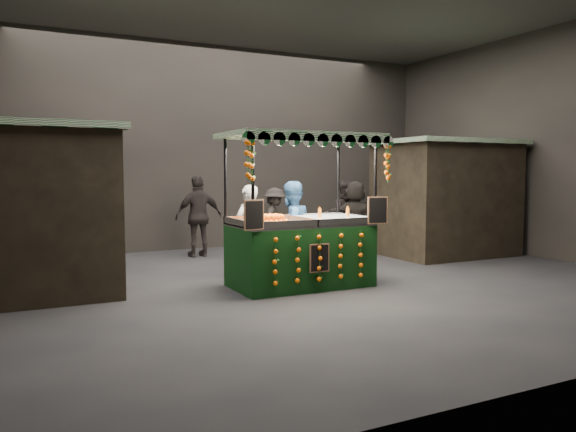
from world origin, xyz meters
name	(u,v)px	position (x,y,z in m)	size (l,w,h in m)	color
ground	(306,283)	(0.00, 0.00, 0.00)	(12.00, 12.00, 0.00)	black
market_hall	(307,81)	(0.00, 0.00, 3.38)	(12.10, 10.10, 5.05)	black
neighbour_stall_left	(16,211)	(-4.40, 1.00, 1.31)	(3.00, 2.20, 2.60)	black
neighbour_stall_right	(445,197)	(4.40, 1.50, 1.31)	(3.00, 2.20, 2.60)	black
juice_stall	(302,240)	(-0.21, -0.22, 0.78)	(2.59, 1.52, 2.51)	black
vendor_grey	(248,231)	(-0.70, 0.90, 0.83)	(0.72, 0.61, 1.66)	gray
vendor_blue	(291,229)	(0.02, 0.62, 0.86)	(0.99, 0.86, 1.72)	navy
shopper_0	(22,224)	(-4.29, 3.24, 0.92)	(0.76, 0.59, 1.85)	#2E2925
shopper_1	(347,216)	(2.76, 3.06, 0.83)	(0.86, 0.70, 1.67)	black
shopper_2	(199,216)	(-0.73, 3.69, 0.91)	(1.08, 0.50, 1.81)	black
shopper_3	(275,220)	(1.01, 3.42, 0.76)	(1.02, 1.13, 1.53)	#292421
shopper_4	(89,228)	(-3.16, 2.74, 0.83)	(0.84, 0.57, 1.66)	#2B2623
shopper_5	(355,217)	(2.68, 2.57, 0.84)	(1.51, 1.39, 1.69)	#2C2723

